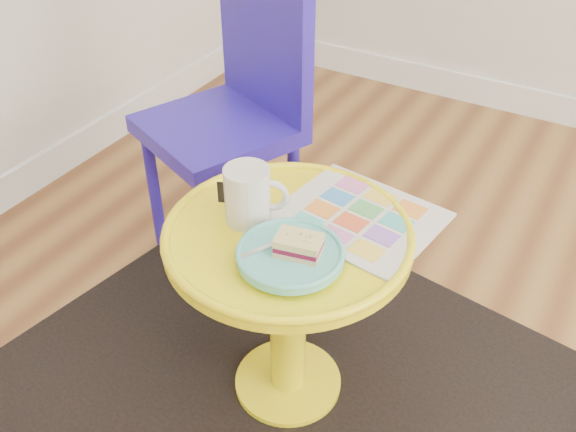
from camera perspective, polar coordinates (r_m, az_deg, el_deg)
The scene contains 9 objects.
room_walls at distance 2.13m, azimuth 5.22°, elevation 1.73°, with size 4.00×4.00×4.00m.
rug at distance 1.63m, azimuth -0.00°, elevation -14.68°, with size 1.30×1.10×0.01m, color black.
side_table at distance 1.38m, azimuth 0.00°, elevation -5.83°, with size 0.51×0.51×0.48m.
chair at distance 1.77m, azimuth -4.58°, elevation 9.78°, with size 0.48×0.48×0.83m.
newspaper at distance 1.33m, azimuth 6.30°, elevation -0.07°, with size 0.31×0.26×0.01m, color silver.
mug at distance 1.29m, azimuth -3.51°, elevation 2.00°, with size 0.13×0.09×0.12m.
plate at distance 1.20m, azimuth 0.20°, elevation -3.51°, with size 0.20×0.20×0.02m.
cake_slice at distance 1.18m, azimuth 0.95°, elevation -2.61°, with size 0.09×0.07×0.04m.
fork at distance 1.21m, azimuth -1.17°, elevation -2.50°, with size 0.08×0.13×0.00m.
Camera 1 is at (-0.29, -0.60, 1.28)m, focal length 40.00 mm.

